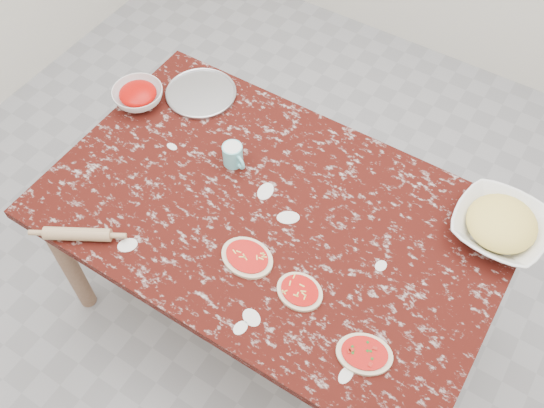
% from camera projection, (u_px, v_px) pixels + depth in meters
% --- Properties ---
extents(ground, '(4.00, 4.00, 0.00)m').
position_uv_depth(ground, '(272.00, 306.00, 2.72)').
color(ground, gray).
extents(worktable, '(1.60, 1.00, 0.75)m').
position_uv_depth(worktable, '(272.00, 225.00, 2.18)').
color(worktable, black).
rests_on(worktable, ground).
extents(pizza_tray, '(0.31, 0.31, 0.01)m').
position_uv_depth(pizza_tray, '(201.00, 94.00, 2.44)').
color(pizza_tray, '#B2B2B7').
rests_on(pizza_tray, worktable).
extents(sauce_bowl, '(0.22, 0.22, 0.06)m').
position_uv_depth(sauce_bowl, '(138.00, 96.00, 2.40)').
color(sauce_bowl, white).
rests_on(sauce_bowl, worktable).
extents(cheese_bowl, '(0.32, 0.32, 0.08)m').
position_uv_depth(cheese_bowl, '(500.00, 227.00, 2.03)').
color(cheese_bowl, white).
rests_on(cheese_bowl, worktable).
extents(flour_mug, '(0.11, 0.08, 0.09)m').
position_uv_depth(flour_mug, '(233.00, 155.00, 2.20)').
color(flour_mug, '#6DC6CC').
rests_on(flour_mug, worktable).
extents(pizza_left, '(0.19, 0.15, 0.02)m').
position_uv_depth(pizza_left, '(247.00, 257.00, 2.00)').
color(pizza_left, beige).
rests_on(pizza_left, worktable).
extents(pizza_mid, '(0.16, 0.14, 0.02)m').
position_uv_depth(pizza_mid, '(300.00, 291.00, 1.92)').
color(pizza_mid, beige).
rests_on(pizza_mid, worktable).
extents(pizza_right, '(0.21, 0.18, 0.02)m').
position_uv_depth(pizza_right, '(364.00, 354.00, 1.80)').
color(pizza_right, beige).
rests_on(pizza_right, worktable).
extents(rolling_pin, '(0.22, 0.15, 0.05)m').
position_uv_depth(rolling_pin, '(77.00, 234.00, 2.03)').
color(rolling_pin, tan).
rests_on(rolling_pin, worktable).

